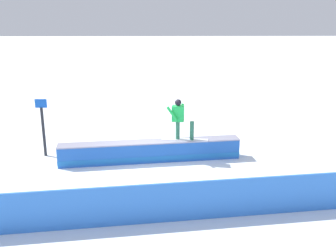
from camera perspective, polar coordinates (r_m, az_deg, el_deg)
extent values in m
plane|color=white|center=(13.64, -2.54, -5.05)|extent=(120.00, 120.00, 0.00)
cube|color=blue|center=(13.52, -2.56, -3.72)|extent=(6.16, 1.28, 0.68)
cube|color=#1F6AB5|center=(13.58, -2.55, -4.39)|extent=(6.17, 1.29, 0.16)
cube|color=#908FA5|center=(13.40, -2.58, -2.29)|extent=(6.17, 1.34, 0.04)
cube|color=silver|center=(13.55, 2.41, -1.94)|extent=(1.62, 0.52, 0.01)
cylinder|color=#2C6C4D|center=(13.47, 1.40, -0.59)|extent=(0.16, 0.16, 0.64)
cylinder|color=#2C6C4D|center=(13.43, 3.46, -0.66)|extent=(0.16, 0.16, 0.64)
cube|color=green|center=(13.31, 1.45, 1.82)|extent=(0.43, 0.29, 0.54)
sphere|color=black|center=(13.21, 1.46, 3.41)|extent=(0.22, 0.22, 0.22)
cylinder|color=green|center=(13.16, 0.60, 1.78)|extent=(0.40, 0.14, 0.50)
cylinder|color=green|center=(13.45, 1.95, 2.10)|extent=(0.19, 0.11, 0.56)
cube|color=blue|center=(9.72, -3.23, -11.19)|extent=(11.56, 1.59, 1.03)
cylinder|color=#262628|center=(14.48, -17.50, -0.84)|extent=(0.10, 0.10, 1.76)
cube|color=blue|center=(14.21, -17.86, 3.12)|extent=(0.40, 0.04, 0.30)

